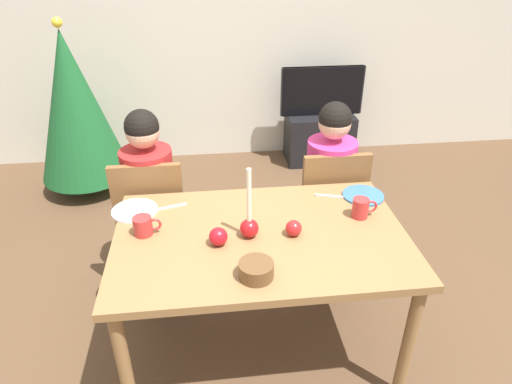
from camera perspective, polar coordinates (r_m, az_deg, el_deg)
name	(u,v)px	position (r m, az deg, el deg)	size (l,w,h in m)	color
ground_plane	(260,344)	(2.67, 0.53, -18.66)	(7.68, 7.68, 0.00)	brown
back_wall	(226,22)	(4.41, -3.87, 20.75)	(6.40, 0.10, 2.60)	beige
dining_table	(261,248)	(2.21, 0.61, -7.15)	(1.40, 0.90, 0.75)	olive
chair_left	(153,215)	(2.81, -12.94, -2.90)	(0.40, 0.40, 0.90)	brown
chair_right	(329,204)	(2.88, 9.21, -1.56)	(0.40, 0.40, 0.90)	brown
person_left_child	(152,205)	(2.81, -13.02, -1.56)	(0.30, 0.30, 1.17)	#33384C
person_right_child	(328,194)	(2.88, 9.14, -0.25)	(0.30, 0.30, 1.17)	#33384C
tv_stand	(319,137)	(4.55, 7.96, 6.89)	(0.64, 0.40, 0.48)	black
tv	(322,91)	(4.39, 8.39, 12.54)	(0.79, 0.05, 0.46)	black
christmas_tree	(75,107)	(4.06, -22.00, 9.99)	(0.75, 0.75, 1.46)	brown
candle_centerpiece	(249,223)	(2.11, -0.86, -4.01)	(0.09, 0.09, 0.36)	red
plate_left	(135,211)	(2.41, -15.12, -2.28)	(0.23, 0.23, 0.01)	silver
plate_right	(363,195)	(2.53, 13.41, -0.42)	(0.22, 0.22, 0.01)	teal
mug_left	(143,226)	(2.20, -14.07, -4.18)	(0.13, 0.09, 0.09)	#B72D2D
mug_right	(361,208)	(2.32, 13.17, -1.98)	(0.13, 0.08, 0.10)	#B72D2D
fork_left	(170,207)	(2.40, -10.85, -1.89)	(0.18, 0.01, 0.01)	silver
fork_right	(331,196)	(2.49, 9.53, -0.52)	(0.18, 0.01, 0.01)	silver
bowl_walnuts	(256,270)	(1.90, 0.02, -9.84)	(0.15, 0.15, 0.07)	brown
apple_near_candle	(294,228)	(2.14, 4.79, -4.59)	(0.08, 0.08, 0.08)	#B31E1F
apple_by_left_plate	(218,237)	(2.08, -4.80, -5.65)	(0.09, 0.09, 0.09)	red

